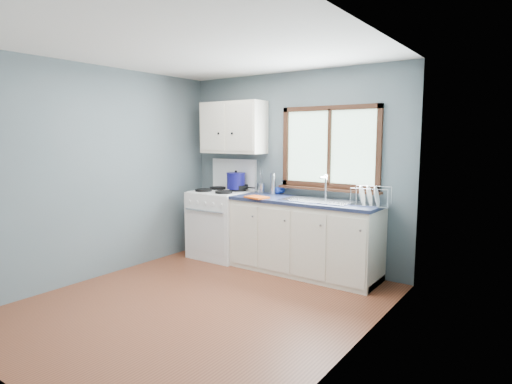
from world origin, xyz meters
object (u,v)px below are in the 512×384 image
Objects in this scene: skillet at (238,187)px; dish_rack at (370,200)px; utensil_crock at (261,188)px; base_cabinets at (304,240)px; thermos at (273,184)px; gas_range at (221,222)px; sink at (318,206)px; stockpot at (236,181)px.

skillet is 1.93m from dish_rack.
utensil_crock reaches higher than skillet.
thermos is at bearing 163.30° from base_cabinets.
utensil_crock is 1.59m from dish_rack.
gas_range is 1.62× the size of sink.
thermos is at bearing 1.25° from skillet.
skillet is at bearing -176.68° from thermos.
sink is 2.69× the size of stockpot.
skillet is (-1.12, 0.14, 0.58)m from base_cabinets.
skillet reaches higher than base_cabinets.
sink is (1.49, 0.02, 0.37)m from gas_range.
stockpot reaches higher than thermos.
dish_rack is at bearing 2.47° from base_cabinets.
stockpot is at bearing 37.77° from gas_range.
base_cabinets is at bearing -5.49° from stockpot.
gas_range is 0.55m from skillet.
base_cabinets is at bearing -14.22° from utensil_crock.
stockpot is 0.38m from utensil_crock.
skillet is 1.21× the size of utensil_crock.
base_cabinets is 0.99m from dish_rack.
skillet is (0.19, 0.16, 0.49)m from gas_range.
stockpot is at bearing 175.24° from sink.
dish_rack is (0.63, 0.04, 0.12)m from sink.
utensil_crock is at bearing 22.16° from gas_range.
skillet is 1.32× the size of stockpot.
gas_range reaches higher than dish_rack.
sink is at bearing -12.87° from thermos.
gas_range reaches higher than skillet.
gas_range is 2.94× the size of dish_rack.
gas_range is 3.31× the size of skillet.
sink reaches higher than dish_rack.
gas_range is at bearing -157.84° from utensil_crock.
skillet is 1.46× the size of thermos.
dish_rack is at bearing -5.84° from utensil_crock.
sink reaches higher than thermos.
sink is 0.98m from utensil_crock.
stockpot is 0.67× the size of dish_rack.
sink is at bearing -11.65° from utensil_crock.
skillet is at bearing 173.87° from sink.
utensil_crock reaches higher than thermos.
thermos is (-0.57, 0.17, 0.65)m from base_cabinets.
sink is at bearing -4.76° from stockpot.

